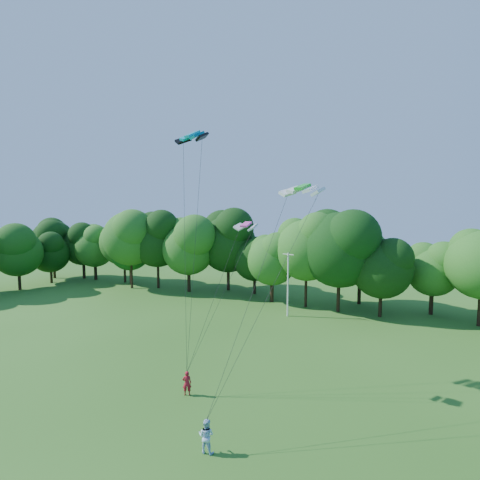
% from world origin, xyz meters
% --- Properties ---
extents(ground, '(160.00, 160.00, 0.00)m').
position_xyz_m(ground, '(0.00, 0.00, 0.00)').
color(ground, '#275717').
rests_on(ground, ground).
extents(utility_pole, '(1.50, 0.57, 7.78)m').
position_xyz_m(utility_pole, '(1.07, 28.91, 4.01)').
color(utility_pole, silver).
rests_on(utility_pole, ground).
extents(kite_flyer_left, '(0.77, 0.69, 1.76)m').
position_xyz_m(kite_flyer_left, '(0.16, 7.67, 0.88)').
color(kite_flyer_left, '#A51524').
rests_on(kite_flyer_left, ground).
extents(kite_flyer_right, '(0.96, 0.77, 1.89)m').
position_xyz_m(kite_flyer_right, '(4.47, 2.83, 0.95)').
color(kite_flyer_right, '#B0D3F5').
rests_on(kite_flyer_right, ground).
extents(kite_teal, '(3.08, 2.06, 0.70)m').
position_xyz_m(kite_teal, '(-1.59, 11.67, 19.02)').
color(kite_teal, '#058FAA').
rests_on(kite_teal, ground).
extents(kite_green, '(3.12, 2.03, 0.49)m').
position_xyz_m(kite_green, '(7.64, 10.31, 14.69)').
color(kite_green, green).
rests_on(kite_green, ground).
extents(kite_pink, '(1.79, 1.05, 0.39)m').
position_xyz_m(kite_pink, '(3.51, 10.50, 12.13)').
color(kite_pink, '#DD3DA3').
rests_on(kite_pink, ground).
extents(tree_back_west, '(7.87, 7.87, 11.45)m').
position_xyz_m(tree_back_west, '(-29.23, 36.16, 7.15)').
color(tree_back_west, black).
rests_on(tree_back_west, ground).
extents(tree_back_center, '(10.42, 10.42, 15.15)m').
position_xyz_m(tree_back_center, '(6.34, 33.45, 9.46)').
color(tree_back_center, '#311D13').
rests_on(tree_back_center, ground).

